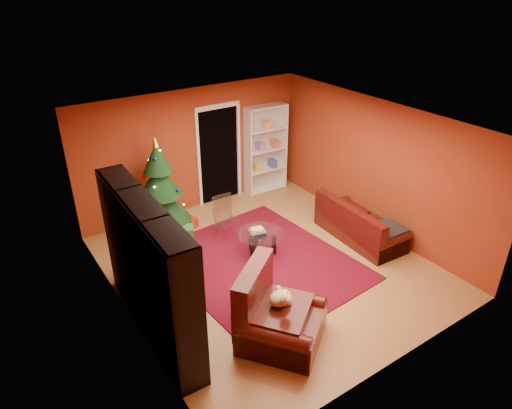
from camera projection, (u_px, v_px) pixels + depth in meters
floor at (269, 267)px, 8.10m from camera, size 5.00×5.50×0.05m
ceiling at (271, 122)px, 6.87m from camera, size 5.00×5.50×0.05m
wall_back at (193, 150)px, 9.53m from camera, size 5.00×0.05×2.60m
wall_left at (120, 247)px, 6.24m from camera, size 0.05×5.50×2.60m
wall_right at (377, 167)px, 8.74m from camera, size 0.05×5.50×2.60m
doorway at (219, 156)px, 9.91m from camera, size 1.06×0.60×2.16m
rug at (260, 263)px, 8.13m from camera, size 3.09×3.53×0.02m
media_unit at (149, 269)px, 6.23m from camera, size 0.49×2.72×2.08m
christmas_tree at (160, 187)px, 8.71m from camera, size 1.25×1.25×1.98m
gift_box_green at (187, 233)px, 8.80m from camera, size 0.37×0.37×0.28m
gift_box_red at (191, 223)px, 9.22m from camera, size 0.26×0.26×0.21m
white_bookshelf at (266, 150)px, 10.36m from camera, size 0.98×0.39×2.08m
armchair at (282, 314)px, 6.29m from camera, size 1.64×1.64×0.92m
dog at (280, 298)px, 6.24m from camera, size 0.50×0.48×0.30m
sofa at (361, 220)px, 8.75m from camera, size 0.90×1.85×0.78m
coffee_table at (261, 243)px, 8.32m from camera, size 1.07×1.07×0.55m
acrylic_chair at (227, 220)px, 8.75m from camera, size 0.42×0.45×0.78m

